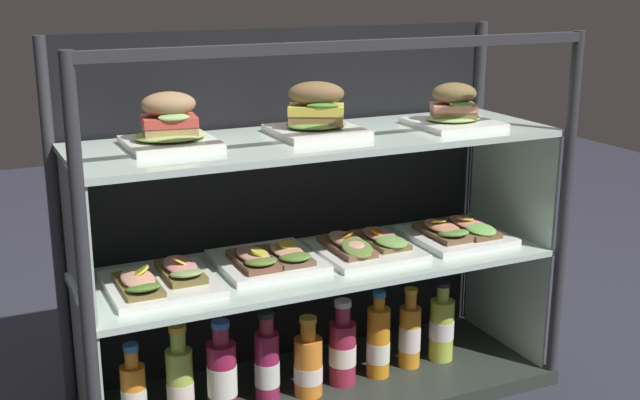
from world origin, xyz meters
name	(u,v)px	position (x,y,z in m)	size (l,w,h in m)	color
case_base_deck	(320,390)	(0.00, 0.00, 0.02)	(1.20, 0.41, 0.04)	#2D342E
case_frame	(298,199)	(0.00, 0.13, 0.50)	(1.20, 0.41, 0.92)	#333338
riser_lower_tier	(320,326)	(0.00, 0.00, 0.20)	(1.14, 0.35, 0.32)	silver
shelf_lower_glass	(320,264)	(0.00, 0.00, 0.36)	(1.16, 0.36, 0.02)	silver
riser_upper_tier	(320,203)	(0.00, 0.00, 0.52)	(1.14, 0.35, 0.29)	silver
shelf_upper_glass	(320,140)	(0.00, 0.00, 0.67)	(1.16, 0.36, 0.02)	silver
plated_roll_sandwich_mid_right	(170,127)	(-0.35, 0.03, 0.73)	(0.19, 0.19, 0.12)	white
plated_roll_sandwich_far_right	(315,115)	(0.00, 0.02, 0.73)	(0.20, 0.20, 0.13)	white
plated_roll_sandwich_far_left	(454,111)	(0.36, -0.02, 0.72)	(0.20, 0.20, 0.11)	white
open_sandwich_tray_center	(161,280)	(-0.40, -0.01, 0.39)	(0.24, 0.24, 0.06)	white
open_sandwich_tray_far_right	(269,259)	(-0.13, 0.01, 0.39)	(0.24, 0.24, 0.06)	white
open_sandwich_tray_near_right_corner	(365,246)	(0.12, 0.00, 0.39)	(0.24, 0.24, 0.07)	white
open_sandwich_tray_mid_left	(457,232)	(0.40, 0.00, 0.39)	(0.24, 0.24, 0.06)	white
juice_bottle_front_fourth	(134,394)	(-0.47, -0.01, 0.12)	(0.06, 0.06, 0.21)	orange
juice_bottle_front_right_end	(180,381)	(-0.36, -0.01, 0.13)	(0.06, 0.06, 0.23)	#B7CE51
juice_bottle_tucked_behind	(222,376)	(-0.27, -0.04, 0.14)	(0.07, 0.07, 0.24)	#9F1F45
juice_bottle_front_middle	(267,365)	(-0.15, -0.02, 0.13)	(0.06, 0.06, 0.23)	#942049
juice_bottle_back_right	(308,365)	(-0.05, -0.04, 0.12)	(0.07, 0.07, 0.20)	orange
juice_bottle_front_second	(342,350)	(0.05, -0.02, 0.13)	(0.07, 0.07, 0.22)	#A22544
juice_bottle_near_post	(378,342)	(0.15, -0.02, 0.13)	(0.06, 0.06, 0.23)	orange
juice_bottle_front_left_end	(410,335)	(0.26, -0.01, 0.13)	(0.06, 0.06, 0.22)	orange
juice_bottle_back_center	(442,327)	(0.36, -0.01, 0.13)	(0.07, 0.07, 0.22)	#BFD645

